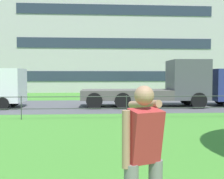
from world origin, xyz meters
TOP-DOWN VIEW (x-y plane):
  - street_strip at (0.00, 18.10)m, footprint 80.00×7.48m
  - park_fence at (-0.00, 12.85)m, footprint 35.34×0.04m
  - person_thrower at (-0.89, 4.14)m, footprint 0.48×0.88m
  - flatbed_truck_far_right at (2.68, 17.24)m, footprint 7.38×2.66m
  - apartment_building_background at (1.13, 37.68)m, footprint 25.34×13.14m

SIDE VIEW (x-z plane):
  - street_strip at x=0.00m, z-range 0.00..0.01m
  - park_fence at x=0.00m, z-range 0.17..1.17m
  - person_thrower at x=-0.89m, z-range 0.07..1.80m
  - flatbed_truck_far_right at x=2.68m, z-range -0.16..2.59m
  - apartment_building_background at x=1.13m, z-range 0.01..18.26m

